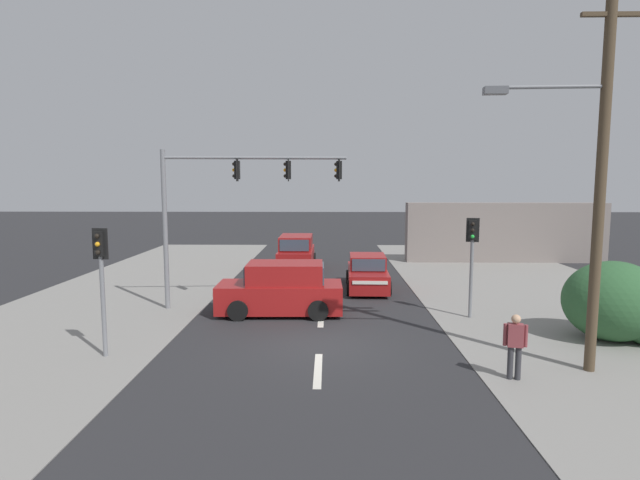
# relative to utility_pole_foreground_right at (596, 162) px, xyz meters

# --- Properties ---
(ground_plane) EXTENTS (140.00, 140.00, 0.00)m
(ground_plane) POSITION_rel_utility_pole_foreground_right_xyz_m (-6.77, 1.94, -5.26)
(ground_plane) COLOR #28282B
(lane_dash_near) EXTENTS (0.20, 2.40, 0.01)m
(lane_dash_near) POSITION_rel_utility_pole_foreground_right_xyz_m (-6.77, -0.06, -5.26)
(lane_dash_near) COLOR silver
(lane_dash_near) RESTS_ON ground
(lane_dash_mid) EXTENTS (0.20, 2.40, 0.01)m
(lane_dash_mid) POSITION_rel_utility_pole_foreground_right_xyz_m (-6.77, 4.94, -5.26)
(lane_dash_mid) COLOR silver
(lane_dash_mid) RESTS_ON ground
(lane_dash_far) EXTENTS (0.20, 2.40, 0.01)m
(lane_dash_far) POSITION_rel_utility_pole_foreground_right_xyz_m (-6.77, 9.94, -5.26)
(lane_dash_far) COLOR silver
(lane_dash_far) RESTS_ON ground
(kerb_right_verge) EXTENTS (10.00, 44.00, 0.02)m
(kerb_right_verge) POSITION_rel_utility_pole_foreground_right_xyz_m (2.23, 3.94, -5.25)
(kerb_right_verge) COLOR gray
(kerb_right_verge) RESTS_ON ground
(kerb_left_verge) EXTENTS (8.00, 40.00, 0.02)m
(kerb_left_verge) POSITION_rel_utility_pole_foreground_right_xyz_m (-15.27, 5.94, -5.25)
(kerb_left_verge) COLOR gray
(kerb_left_verge) RESTS_ON ground
(utility_pole_foreground_right) EXTENTS (3.78, 0.41, 9.80)m
(utility_pole_foreground_right) POSITION_rel_utility_pole_foreground_right_xyz_m (0.00, 0.00, 0.00)
(utility_pole_foreground_right) COLOR #4C3D2B
(utility_pole_foreground_right) RESTS_ON ground
(traffic_signal_mast) EXTENTS (6.88, 0.75, 6.00)m
(traffic_signal_mast) POSITION_rel_utility_pole_foreground_right_xyz_m (-10.25, 6.30, -0.91)
(traffic_signal_mast) COLOR slate
(traffic_signal_mast) RESTS_ON ground
(pedestal_signal_right_kerb) EXTENTS (0.43, 0.31, 3.56)m
(pedestal_signal_right_kerb) POSITION_rel_utility_pole_foreground_right_xyz_m (-1.48, 5.01, -2.85)
(pedestal_signal_right_kerb) COLOR slate
(pedestal_signal_right_kerb) RESTS_ON ground
(pedestal_signal_left_kerb) EXTENTS (0.44, 0.30, 3.56)m
(pedestal_signal_left_kerb) POSITION_rel_utility_pole_foreground_right_xyz_m (-12.64, 0.82, -2.85)
(pedestal_signal_left_kerb) COLOR slate
(pedestal_signal_left_kerb) RESTS_ON ground
(roadside_bush) EXTENTS (3.07, 2.63, 2.43)m
(roadside_bush) POSITION_rel_utility_pole_foreground_right_xyz_m (2.25, 2.52, -4.12)
(roadside_bush) COLOR #2D5B33
(roadside_bush) RESTS_ON ground
(shopfront_wall_far) EXTENTS (12.00, 1.00, 3.60)m
(shopfront_wall_far) POSITION_rel_utility_pole_foreground_right_xyz_m (4.23, 17.94, -3.46)
(shopfront_wall_far) COLOR gray
(shopfront_wall_far) RESTS_ON ground
(sedan_oncoming_near) EXTENTS (1.98, 4.28, 1.56)m
(sedan_oncoming_near) POSITION_rel_utility_pole_foreground_right_xyz_m (-4.75, 9.85, -4.56)
(sedan_oncoming_near) COLOR maroon
(sedan_oncoming_near) RESTS_ON ground
(suv_kerbside_parked) EXTENTS (4.57, 2.12, 1.90)m
(suv_kerbside_parked) POSITION_rel_utility_pole_foreground_right_xyz_m (-8.21, 5.47, -4.38)
(suv_kerbside_parked) COLOR maroon
(suv_kerbside_parked) RESTS_ON ground
(suv_oncoming_mid) EXTENTS (2.08, 4.55, 1.90)m
(suv_oncoming_mid) POSITION_rel_utility_pole_foreground_right_xyz_m (-8.30, 15.14, -4.38)
(suv_oncoming_mid) COLOR maroon
(suv_oncoming_mid) RESTS_ON ground
(pedestrian_at_kerb) EXTENTS (0.55, 0.29, 1.63)m
(pedestrian_at_kerb) POSITION_rel_utility_pole_foreground_right_xyz_m (-2.00, -0.63, -4.34)
(pedestrian_at_kerb) COLOR #333338
(pedestrian_at_kerb) RESTS_ON ground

